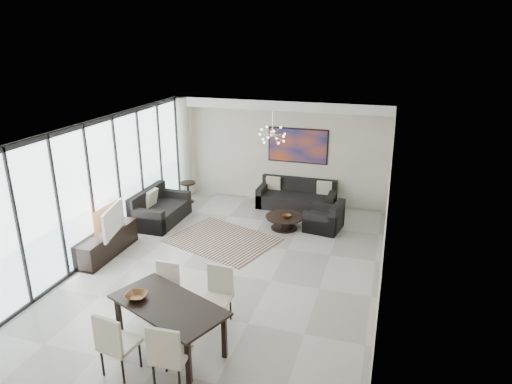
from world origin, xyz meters
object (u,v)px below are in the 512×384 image
at_px(television, 108,220).
at_px(dining_table, 169,309).
at_px(coffee_table, 284,221).
at_px(tv_console, 106,243).
at_px(sofa_main, 297,198).

height_order(television, dining_table, television).
relative_size(television, dining_table, 0.53).
bearing_deg(coffee_table, tv_console, -143.46).
relative_size(coffee_table, tv_console, 0.54).
xyz_separation_m(coffee_table, sofa_main, (-0.01, 1.52, 0.08)).
bearing_deg(television, coffee_table, -64.20).
bearing_deg(tv_console, sofa_main, 50.07).
bearing_deg(television, tv_console, 55.87).
distance_m(television, dining_table, 3.49).
distance_m(tv_console, dining_table, 3.67).
distance_m(sofa_main, tv_console, 5.23).
bearing_deg(coffee_table, television, -141.43).
relative_size(coffee_table, sofa_main, 0.44).
bearing_deg(sofa_main, tv_console, -129.93).
relative_size(tv_console, dining_table, 0.85).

